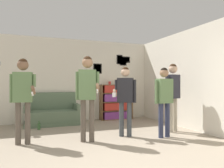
# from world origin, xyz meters

# --- Properties ---
(wall_back) EXTENTS (7.80, 0.08, 2.70)m
(wall_back) POSITION_xyz_m (0.01, 4.48, 1.35)
(wall_back) COLOR silver
(wall_back) RESTS_ON ground_plane
(wall_right) EXTENTS (0.06, 6.85, 2.70)m
(wall_right) POSITION_xyz_m (2.73, 2.22, 1.35)
(wall_right) COLOR silver
(wall_right) RESTS_ON ground_plane
(couch) EXTENTS (1.59, 0.80, 0.96)m
(couch) POSITION_xyz_m (-0.67, 4.07, 0.31)
(couch) COLOR #5B7056
(couch) RESTS_ON ground_plane
(bookshelf) EXTENTS (1.14, 0.30, 1.20)m
(bookshelf) POSITION_xyz_m (1.50, 4.26, 0.60)
(bookshelf) COLOR brown
(bookshelf) RESTS_ON ground_plane
(person_player_foreground_left) EXTENTS (0.50, 0.50, 1.73)m
(person_player_foreground_left) POSITION_xyz_m (-1.45, 2.03, 1.07)
(person_player_foreground_left) COLOR brown
(person_player_foreground_left) RESTS_ON ground_plane
(person_player_foreground_center) EXTENTS (0.48, 0.57, 1.81)m
(person_player_foreground_center) POSITION_xyz_m (-0.18, 1.76, 1.13)
(person_player_foreground_center) COLOR brown
(person_player_foreground_center) RESTS_ON ground_plane
(person_watcher_holding_cup) EXTENTS (0.58, 0.36, 1.62)m
(person_watcher_holding_cup) POSITION_xyz_m (0.75, 1.89, 0.99)
(person_watcher_holding_cup) COLOR #3D4247
(person_watcher_holding_cup) RESTS_ON ground_plane
(person_spectator_near_bookshelf) EXTENTS (0.50, 0.22, 1.59)m
(person_spectator_near_bookshelf) POSITION_xyz_m (1.55, 1.49, 0.97)
(person_spectator_near_bookshelf) COLOR #2D334C
(person_spectator_near_bookshelf) RESTS_ON ground_plane
(person_spectator_far_right) EXTENTS (0.48, 0.31, 1.73)m
(person_spectator_far_right) POSITION_xyz_m (2.09, 1.90, 1.07)
(person_spectator_far_right) COLOR #B7AD99
(person_spectator_far_right) RESTS_ON ground_plane
(bottle_on_floor) EXTENTS (0.07, 0.07, 0.23)m
(bottle_on_floor) POSITION_xyz_m (-1.08, 3.40, 0.09)
(bottle_on_floor) COLOR #3D6638
(bottle_on_floor) RESTS_ON ground_plane
(drinking_cup) EXTENTS (0.08, 0.08, 0.11)m
(drinking_cup) POSITION_xyz_m (1.26, 4.26, 1.25)
(drinking_cup) COLOR red
(drinking_cup) RESTS_ON bookshelf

